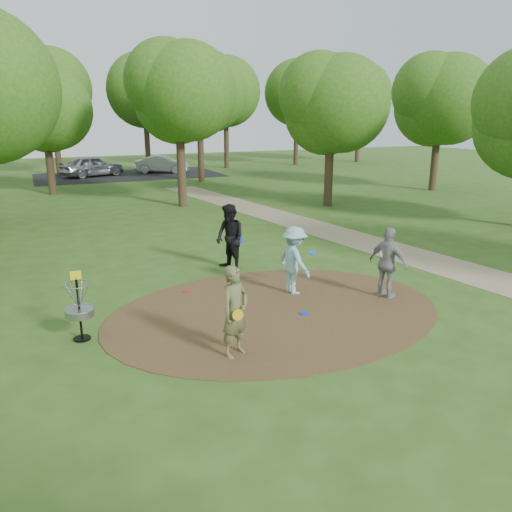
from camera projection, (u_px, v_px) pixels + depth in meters
name	position (u px, v px, depth m)	size (l,w,h in m)	color
ground	(276.00, 311.00, 12.22)	(100.00, 100.00, 0.00)	#2D5119
dirt_clearing	(276.00, 311.00, 12.22)	(8.40, 8.40, 0.02)	#47301C
footpath	(425.00, 260.00, 16.54)	(2.00, 40.00, 0.01)	#8C7A5B
parking_lot	(129.00, 175.00, 39.31)	(14.00, 8.00, 0.01)	black
player_observer_with_disc	(235.00, 312.00, 9.77)	(0.81, 0.71, 1.86)	brown
player_throwing_with_disc	(294.00, 260.00, 13.22)	(1.10, 1.28, 1.84)	#81BBC0
player_walking_with_disc	(230.00, 238.00, 15.20)	(1.01, 1.17, 2.05)	black
player_waiting_with_disc	(388.00, 263.00, 12.89)	(0.78, 1.20, 1.89)	gray
disc_ground_blue	(304.00, 313.00, 12.02)	(0.22, 0.22, 0.02)	#0E30F1
disc_ground_red	(187.00, 291.00, 13.51)	(0.22, 0.22, 0.02)	red
car_left	(92.00, 166.00, 38.21)	(1.90, 4.73, 1.61)	#939399
car_right	(162.00, 164.00, 40.67)	(1.48, 4.24, 1.40)	#AAABB2
disc_golf_basket	(78.00, 301.00, 10.47)	(0.63, 0.63, 1.54)	black
tree_ring	(197.00, 102.00, 18.95)	(37.32, 45.10, 8.66)	#332316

